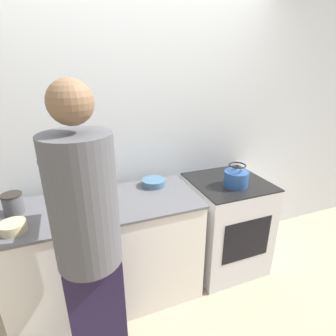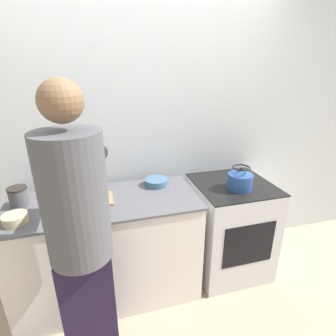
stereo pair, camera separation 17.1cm
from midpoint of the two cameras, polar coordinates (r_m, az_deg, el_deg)
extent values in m
plane|color=tan|center=(2.40, 0.82, -28.50)|extent=(12.00, 12.00, 0.00)
cube|color=silver|center=(2.32, -4.08, 7.87)|extent=(8.00, 0.05, 2.60)
cube|color=silver|center=(2.28, -10.57, -17.13)|extent=(1.41, 0.61, 0.87)
cube|color=#56565B|center=(2.03, -11.40, -7.27)|extent=(1.44, 0.63, 0.02)
cube|color=silver|center=(2.58, 15.08, -12.41)|extent=(0.65, 0.66, 0.87)
cube|color=black|center=(2.37, 16.08, -3.45)|extent=(0.65, 0.66, 0.01)
cube|color=black|center=(2.34, 19.25, -15.54)|extent=(0.46, 0.01, 0.38)
cube|color=#211735|center=(1.89, -13.69, -27.79)|extent=(0.31, 0.19, 0.85)
cylinder|color=#4C4C51|center=(1.41, -16.40, -6.44)|extent=(0.34, 0.34, 0.70)
sphere|color=brown|center=(1.27, -18.73, 13.64)|extent=(0.21, 0.21, 0.21)
cylinder|color=#4C4C51|center=(1.63, -22.19, 3.73)|extent=(0.10, 0.30, 0.10)
cylinder|color=#4C4C51|center=(1.62, -12.00, 4.75)|extent=(0.10, 0.30, 0.10)
cube|color=#A87A4C|center=(2.03, -15.13, -7.05)|extent=(0.39, 0.21, 0.02)
cube|color=silver|center=(2.06, -12.68, -6.10)|extent=(0.15, 0.07, 0.01)
cube|color=black|center=(2.03, -15.89, -6.79)|extent=(0.09, 0.05, 0.01)
cylinder|color=#284C8C|center=(2.26, 17.53, -2.84)|extent=(0.20, 0.20, 0.13)
cone|color=#284C8C|center=(2.23, 17.76, -0.90)|extent=(0.16, 0.16, 0.03)
sphere|color=black|center=(2.22, 17.84, -0.22)|extent=(0.02, 0.02, 0.02)
torus|color=black|center=(2.22, 17.87, 0.05)|extent=(0.15, 0.15, 0.01)
cylinder|color=#426684|center=(2.23, -0.35, -3.08)|extent=(0.20, 0.20, 0.06)
cylinder|color=#C6B789|center=(1.93, -28.14, -9.81)|extent=(0.16, 0.16, 0.06)
cylinder|color=#4C4C51|center=(2.13, -27.77, -5.79)|extent=(0.13, 0.13, 0.14)
cylinder|color=#28231E|center=(2.10, -28.11, -3.98)|extent=(0.13, 0.13, 0.01)
camera|label=1|loc=(0.09, -87.45, 0.99)|focal=28.00mm
camera|label=2|loc=(0.09, 92.55, -0.99)|focal=28.00mm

